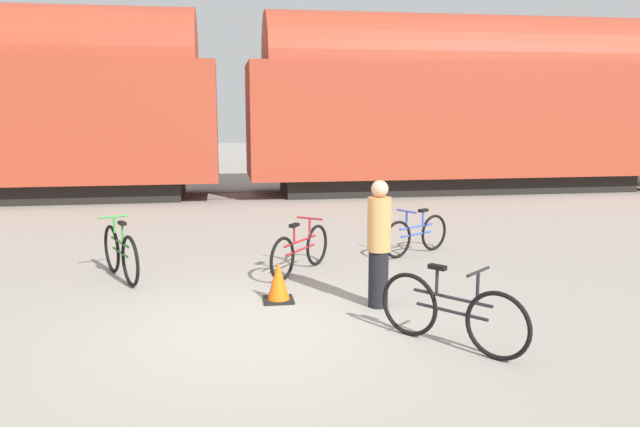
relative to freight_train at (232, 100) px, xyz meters
The scene contains 10 objects.
ground_plane 11.81m from the freight_train, 90.00° to the right, with size 80.00×80.00×0.00m, color gray.
freight_train is the anchor object (origin of this frame).
rail_near 2.86m from the freight_train, 90.00° to the right, with size 66.27×0.07×0.01m, color #4C4238.
rail_far 2.86m from the freight_train, 90.00° to the left, with size 66.27×0.07×0.01m, color #4C4238.
bicycle_black 12.75m from the freight_train, 80.53° to the right, with size 1.20×1.42×0.91m.
bicycle_blue 8.97m from the freight_train, 69.46° to the right, with size 1.41×0.87×0.82m.
bicycle_green 9.46m from the freight_train, 101.94° to the right, with size 0.76×1.58×0.94m.
bicycle_maroon 9.38m from the freight_train, 84.66° to the right, with size 1.10×1.44×0.84m.
person_in_tan 11.16m from the freight_train, 81.47° to the right, with size 0.31×0.31×1.67m.
traffic_cone 10.74m from the freight_train, 88.01° to the right, with size 0.40×0.40×0.55m.
Camera 1 is at (-0.35, -7.02, 2.57)m, focal length 35.00 mm.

